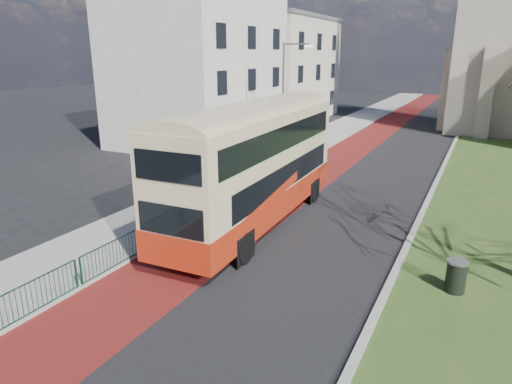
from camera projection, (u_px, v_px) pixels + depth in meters
The scene contains 12 objects.
ground at pixel (191, 281), 15.54m from camera, with size 160.00×160.00×0.00m, color black.
road_carriageway at pixel (372, 164), 31.97m from camera, with size 9.00×120.00×0.01m, color black.
bus_lane at pixel (334, 160), 33.13m from camera, with size 3.40×120.00×0.01m, color #591414.
pavement_west at pixel (286, 154), 34.75m from camera, with size 4.00×120.00×0.12m, color gray.
kerb_west at pixel (311, 157), 33.89m from camera, with size 0.25×120.00×0.13m, color #999993.
kerb_east at pixel (445, 164), 31.69m from camera, with size 0.25×80.00×0.13m, color #999993.
pedestrian_railing at pixel (187, 217), 20.06m from camera, with size 0.07×24.00×1.12m.
street_block_near at pixel (199, 65), 38.44m from camera, with size 10.30×14.30×13.00m.
street_block_far at pixel (277, 68), 52.33m from camera, with size 10.30×16.30×11.50m.
streetlamp at pixel (285, 96), 31.44m from camera, with size 2.13×0.18×8.00m.
bus at pixel (255, 160), 19.85m from camera, with size 3.26×12.66×5.26m.
litter_bin at pixel (456, 276), 14.64m from camera, with size 0.69×0.69×1.09m.
Camera 1 is at (8.25, -11.48, 7.46)m, focal length 32.00 mm.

